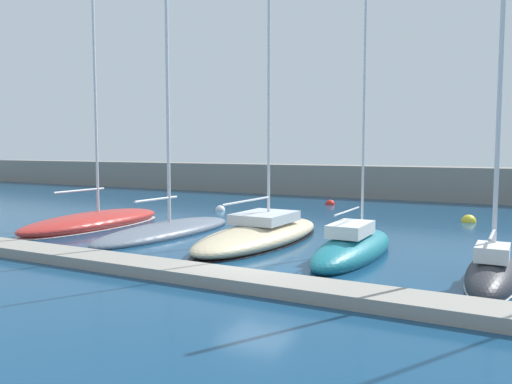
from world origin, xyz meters
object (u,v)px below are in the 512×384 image
object	(u,v)px
mooring_buoy_red	(330,205)
mooring_buoy_white	(220,210)
mooring_buoy_yellow	(469,222)
sailboat_teal_fourth	(353,247)
sailboat_sand_third	(261,233)
sailboat_red_nearest	(94,220)
sailboat_slate_second	(167,229)
sailboat_charcoal_fifth	(492,272)

from	to	relation	value
mooring_buoy_red	mooring_buoy_white	world-z (taller)	mooring_buoy_red
mooring_buoy_white	mooring_buoy_yellow	bearing A→B (deg)	7.39
sailboat_teal_fourth	mooring_buoy_white	size ratio (longest dim) A/B	21.79
sailboat_teal_fourth	mooring_buoy_red	xyz separation A→B (m)	(-7.50, 18.02, -0.37)
sailboat_sand_third	mooring_buoy_yellow	bearing A→B (deg)	-32.94
sailboat_red_nearest	sailboat_slate_second	distance (m)	5.20
sailboat_sand_third	mooring_buoy_red	world-z (taller)	sailboat_sand_third
mooring_buoy_red	mooring_buoy_yellow	xyz separation A→B (m)	(10.64, -5.15, 0.00)
sailboat_teal_fourth	sailboat_slate_second	bearing A→B (deg)	85.35
sailboat_slate_second	mooring_buoy_yellow	distance (m)	17.98
sailboat_slate_second	mooring_buoy_white	distance (m)	10.42
mooring_buoy_white	sailboat_sand_third	bearing A→B (deg)	-49.35
sailboat_charcoal_fifth	sailboat_teal_fourth	bearing A→B (deg)	72.76
sailboat_slate_second	sailboat_charcoal_fifth	distance (m)	15.64
sailboat_teal_fourth	mooring_buoy_red	size ratio (longest dim) A/B	20.14
sailboat_slate_second	sailboat_charcoal_fifth	bearing A→B (deg)	-96.76
sailboat_red_nearest	sailboat_slate_second	xyz separation A→B (m)	(5.19, -0.08, -0.10)
sailboat_slate_second	mooring_buoy_red	distance (m)	17.44
sailboat_sand_third	sailboat_red_nearest	bearing A→B (deg)	92.26
sailboat_red_nearest	sailboat_slate_second	world-z (taller)	sailboat_red_nearest
sailboat_red_nearest	sailboat_teal_fourth	xyz separation A→B (m)	(15.35, -0.87, 0.01)
sailboat_sand_third	mooring_buoy_red	size ratio (longest dim) A/B	27.09
sailboat_red_nearest	mooring_buoy_yellow	distance (m)	22.06
mooring_buoy_yellow	mooring_buoy_white	xyz separation A→B (m)	(-16.30, -2.11, 0.00)
sailboat_sand_third	sailboat_slate_second	bearing A→B (deg)	94.20
sailboat_red_nearest	sailboat_charcoal_fifth	distance (m)	20.80
sailboat_sand_third	mooring_buoy_red	bearing A→B (deg)	10.05
mooring_buoy_white	mooring_buoy_red	bearing A→B (deg)	52.07
sailboat_charcoal_fifth	mooring_buoy_white	xyz separation A→B (m)	(-18.44, 12.42, -0.33)
sailboat_slate_second	sailboat_red_nearest	bearing A→B (deg)	91.37
sailboat_sand_third	sailboat_teal_fourth	world-z (taller)	sailboat_sand_third
mooring_buoy_yellow	sailboat_slate_second	bearing A→B (deg)	-137.75
sailboat_red_nearest	sailboat_slate_second	size ratio (longest dim) A/B	1.08
sailboat_slate_second	mooring_buoy_white	size ratio (longest dim) A/B	24.55
sailboat_sand_third	sailboat_charcoal_fifth	bearing A→B (deg)	-103.95
sailboat_red_nearest	sailboat_charcoal_fifth	bearing A→B (deg)	-96.58
sailboat_sand_third	sailboat_charcoal_fifth	size ratio (longest dim) A/B	1.80
sailboat_charcoal_fifth	mooring_buoy_yellow	bearing A→B (deg)	8.50
sailboat_slate_second	sailboat_sand_third	size ratio (longest dim) A/B	0.84
mooring_buoy_red	sailboat_teal_fourth	bearing A→B (deg)	-67.42
sailboat_red_nearest	sailboat_charcoal_fifth	world-z (taller)	sailboat_red_nearest
sailboat_sand_third	sailboat_teal_fourth	bearing A→B (deg)	-101.41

